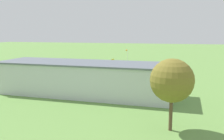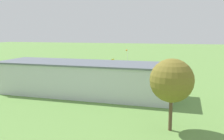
# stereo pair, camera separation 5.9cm
# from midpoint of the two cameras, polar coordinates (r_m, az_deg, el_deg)

# --- Properties ---
(ground_plane) EXTENTS (400.00, 400.00, 0.00)m
(ground_plane) POSITION_cam_midpoint_polar(r_m,az_deg,el_deg) (95.76, 4.38, 0.11)
(ground_plane) COLOR #608C42
(hangar) EXTENTS (40.65, 13.56, 7.44)m
(hangar) POSITION_cam_midpoint_polar(r_m,az_deg,el_deg) (58.09, -6.05, -1.87)
(hangar) COLOR silver
(hangar) RESTS_ON ground_plane
(biplane) EXTENTS (7.11, 7.96, 4.08)m
(biplane) POSITION_cam_midpoint_polar(r_m,az_deg,el_deg) (88.23, 1.96, 1.17)
(biplane) COLOR yellow
(car_blue) EXTENTS (2.32, 4.31, 1.53)m
(car_blue) POSITION_cam_midpoint_polar(r_m,az_deg,el_deg) (78.60, -17.00, -1.58)
(car_blue) COLOR #23389E
(car_blue) RESTS_ON ground_plane
(car_yellow) EXTENTS (2.56, 4.63, 1.66)m
(car_yellow) POSITION_cam_midpoint_polar(r_m,az_deg,el_deg) (81.66, -21.30, -1.38)
(car_yellow) COLOR gold
(car_yellow) RESTS_ON ground_plane
(person_at_fence_line) EXTENTS (0.49, 0.49, 1.55)m
(person_at_fence_line) POSITION_cam_midpoint_polar(r_m,az_deg,el_deg) (81.89, -14.93, -1.11)
(person_at_fence_line) COLOR #72338C
(person_at_fence_line) RESTS_ON ground_plane
(person_crossing_taxiway) EXTENTS (0.49, 0.49, 1.60)m
(person_crossing_taxiway) POSITION_cam_midpoint_polar(r_m,az_deg,el_deg) (72.74, 13.00, -2.24)
(person_crossing_taxiway) COLOR beige
(person_crossing_taxiway) RESTS_ON ground_plane
(person_walking_on_apron) EXTENTS (0.48, 0.48, 1.65)m
(person_walking_on_apron) POSITION_cam_midpoint_polar(r_m,az_deg,el_deg) (78.31, -13.70, -1.46)
(person_walking_on_apron) COLOR navy
(person_walking_on_apron) RESTS_ON ground_plane
(person_near_hangar_door) EXTENTS (0.45, 0.45, 1.55)m
(person_near_hangar_door) POSITION_cam_midpoint_polar(r_m,az_deg,el_deg) (65.03, 15.54, -3.66)
(person_near_hangar_door) COLOR #B23333
(person_near_hangar_door) RESTS_ON ground_plane
(tree_behind_hangar_right) EXTENTS (6.31, 6.31, 10.60)m
(tree_behind_hangar_right) POSITION_cam_midpoint_polar(r_m,az_deg,el_deg) (37.08, 13.29, -2.35)
(tree_behind_hangar_right) COLOR brown
(tree_behind_hangar_right) RESTS_ON ground_plane
(windsock) EXTENTS (1.19, 1.40, 6.84)m
(windsock) POSITION_cam_midpoint_polar(r_m,az_deg,el_deg) (104.59, 3.21, 4.16)
(windsock) COLOR silver
(windsock) RESTS_ON ground_plane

